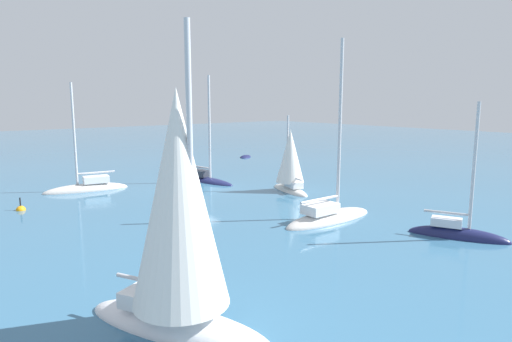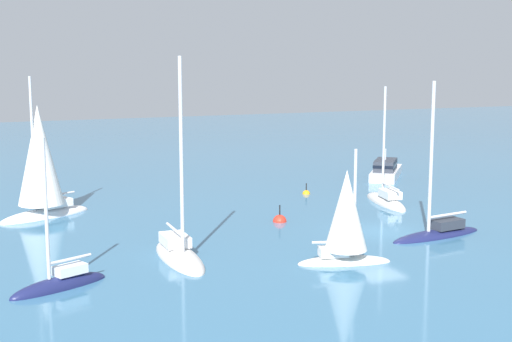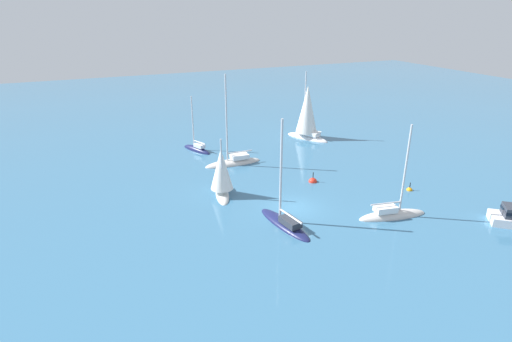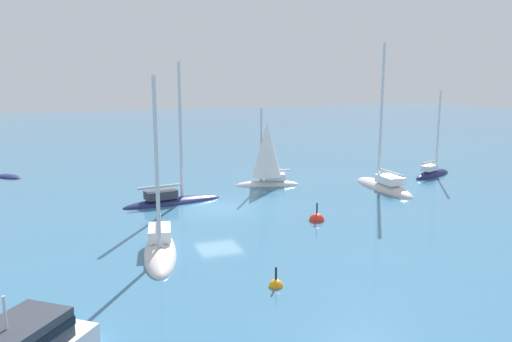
{
  "view_description": "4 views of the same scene",
  "coord_description": "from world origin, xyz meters",
  "px_view_note": "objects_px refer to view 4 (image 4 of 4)",
  "views": [
    {
      "loc": [
        27.67,
        -16.79,
        6.5
      ],
      "look_at": [
        5.56,
        1.08,
        1.93
      ],
      "focal_mm": 30.72,
      "sensor_mm": 36.0,
      "label": 1
    },
    {
      "loc": [
        21.44,
        34.07,
        9.74
      ],
      "look_at": [
        5.19,
        -5.82,
        2.9
      ],
      "focal_mm": 50.84,
      "sensor_mm": 36.0,
      "label": 2
    },
    {
      "loc": [
        -27.42,
        15.39,
        16.0
      ],
      "look_at": [
        6.34,
        0.79,
        1.2
      ],
      "focal_mm": 28.66,
      "sensor_mm": 36.0,
      "label": 3
    },
    {
      "loc": [
        -8.08,
        -28.77,
        7.95
      ],
      "look_at": [
        2.89,
        1.44,
        1.76
      ],
      "focal_mm": 36.75,
      "sensor_mm": 36.0,
      "label": 4
    }
  ],
  "objects_px": {
    "sloop": "(172,199)",
    "channel_buoy": "(276,286)",
    "ketch": "(160,250)",
    "sailboat": "(267,157)",
    "ketch_1": "(384,186)",
    "skiff": "(9,177)",
    "yacht": "(432,174)",
    "mooring_buoy": "(317,221)"
  },
  "relations": [
    {
      "from": "sloop",
      "to": "channel_buoy",
      "type": "xyz_separation_m",
      "value": [
        1.25,
        -13.78,
        -0.25
      ]
    },
    {
      "from": "ketch",
      "to": "sailboat",
      "type": "relative_size",
      "value": 1.42
    },
    {
      "from": "sloop",
      "to": "sailboat",
      "type": "xyz_separation_m",
      "value": [
        7.28,
        2.71,
        1.78
      ]
    },
    {
      "from": "ketch_1",
      "to": "skiff",
      "type": "bearing_deg",
      "value": 62.43
    },
    {
      "from": "sailboat",
      "to": "yacht",
      "type": "bearing_deg",
      "value": -170.94
    },
    {
      "from": "channel_buoy",
      "to": "mooring_buoy",
      "type": "height_order",
      "value": "mooring_buoy"
    },
    {
      "from": "sloop",
      "to": "ketch_1",
      "type": "xyz_separation_m",
      "value": [
        14.37,
        -1.05,
        -0.06
      ]
    },
    {
      "from": "channel_buoy",
      "to": "yacht",
      "type": "bearing_deg",
      "value": 38.55
    },
    {
      "from": "ketch",
      "to": "yacht",
      "type": "distance_m",
      "value": 24.72
    },
    {
      "from": "mooring_buoy",
      "to": "sailboat",
      "type": "bearing_deg",
      "value": 85.7
    },
    {
      "from": "sailboat",
      "to": "ketch_1",
      "type": "bearing_deg",
      "value": 166.73
    },
    {
      "from": "sloop",
      "to": "skiff",
      "type": "xyz_separation_m",
      "value": [
        -10.08,
        11.97,
        -0.26
      ]
    },
    {
      "from": "ketch",
      "to": "ketch_1",
      "type": "relative_size",
      "value": 0.81
    },
    {
      "from": "ketch",
      "to": "ketch_1",
      "type": "distance_m",
      "value": 18.27
    },
    {
      "from": "ketch",
      "to": "sailboat",
      "type": "distance_m",
      "value": 14.97
    },
    {
      "from": "skiff",
      "to": "channel_buoy",
      "type": "relative_size",
      "value": 2.58
    },
    {
      "from": "sloop",
      "to": "yacht",
      "type": "xyz_separation_m",
      "value": [
        20.34,
        1.43,
        -0.11
      ]
    },
    {
      "from": "skiff",
      "to": "sailboat",
      "type": "relative_size",
      "value": 0.46
    },
    {
      "from": "ketch_1",
      "to": "channel_buoy",
      "type": "distance_m",
      "value": 18.28
    },
    {
      "from": "skiff",
      "to": "sailboat",
      "type": "bearing_deg",
      "value": 20.48
    },
    {
      "from": "ketch",
      "to": "mooring_buoy",
      "type": "relative_size",
      "value": 5.84
    },
    {
      "from": "skiff",
      "to": "ketch_1",
      "type": "bearing_deg",
      "value": 20.53
    },
    {
      "from": "yacht",
      "to": "ketch_1",
      "type": "distance_m",
      "value": 6.46
    },
    {
      "from": "ketch",
      "to": "skiff",
      "type": "distance_m",
      "value": 22.15
    },
    {
      "from": "skiff",
      "to": "mooring_buoy",
      "type": "bearing_deg",
      "value": 0.68
    },
    {
      "from": "ketch",
      "to": "mooring_buoy",
      "type": "bearing_deg",
      "value": 114.39
    },
    {
      "from": "yacht",
      "to": "skiff",
      "type": "relative_size",
      "value": 2.58
    },
    {
      "from": "sailboat",
      "to": "ketch",
      "type": "bearing_deg",
      "value": 64.97
    },
    {
      "from": "sloop",
      "to": "sailboat",
      "type": "distance_m",
      "value": 7.97
    },
    {
      "from": "ketch_1",
      "to": "mooring_buoy",
      "type": "xyz_separation_m",
      "value": [
        -7.78,
        -5.42,
        -0.19
      ]
    },
    {
      "from": "sailboat",
      "to": "sloop",
      "type": "bearing_deg",
      "value": 35.05
    },
    {
      "from": "ketch",
      "to": "ketch_1",
      "type": "height_order",
      "value": "ketch_1"
    },
    {
      "from": "channel_buoy",
      "to": "mooring_buoy",
      "type": "distance_m",
      "value": 9.05
    },
    {
      "from": "ketch",
      "to": "sloop",
      "type": "relative_size",
      "value": 0.94
    },
    {
      "from": "ketch",
      "to": "sloop",
      "type": "bearing_deg",
      "value": 175.81
    },
    {
      "from": "skiff",
      "to": "yacht",
      "type": "bearing_deg",
      "value": 29.45
    },
    {
      "from": "yacht",
      "to": "skiff",
      "type": "distance_m",
      "value": 32.19
    },
    {
      "from": "yacht",
      "to": "mooring_buoy",
      "type": "bearing_deg",
      "value": -174.0
    },
    {
      "from": "yacht",
      "to": "channel_buoy",
      "type": "distance_m",
      "value": 24.4
    },
    {
      "from": "yacht",
      "to": "ketch_1",
      "type": "xyz_separation_m",
      "value": [
        -5.97,
        -2.48,
        0.04
      ]
    },
    {
      "from": "channel_buoy",
      "to": "ketch",
      "type": "bearing_deg",
      "value": 124.39
    },
    {
      "from": "yacht",
      "to": "sloop",
      "type": "bearing_deg",
      "value": 160.15
    }
  ]
}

